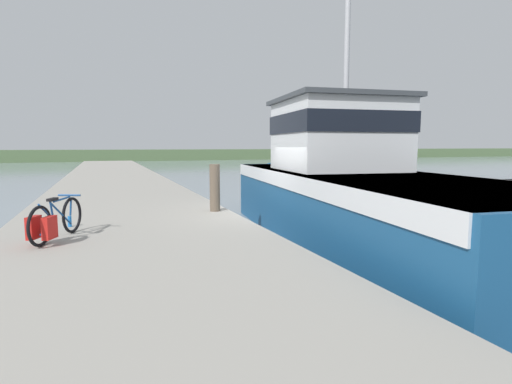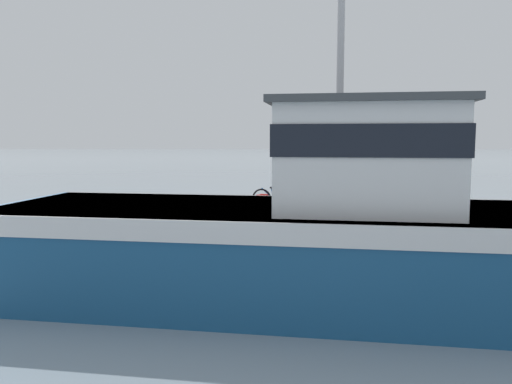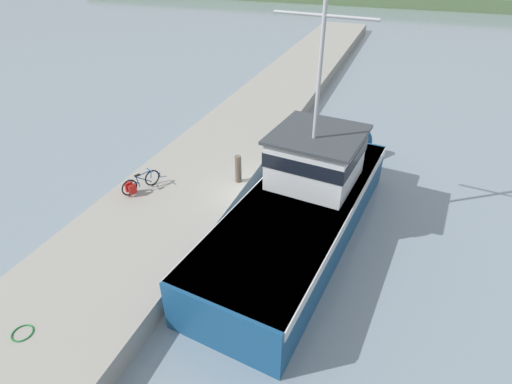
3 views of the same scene
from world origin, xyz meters
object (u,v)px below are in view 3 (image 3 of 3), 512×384
fishing_boat_main (306,200)px  mooring_post (238,169)px  bicycle_touring (138,184)px  water_bottle_on_curb (159,175)px

fishing_boat_main → mooring_post: 3.57m
bicycle_touring → water_bottle_on_curb: bicycle_touring is taller
mooring_post → fishing_boat_main: bearing=-20.9°
fishing_boat_main → bicycle_touring: (-6.98, -0.96, -0.24)m
mooring_post → bicycle_touring: bearing=-148.5°
water_bottle_on_curb → fishing_boat_main: bearing=-3.1°
mooring_post → water_bottle_on_curb: size_ratio=5.42×
bicycle_touring → mooring_post: (3.64, 2.23, 0.26)m
fishing_boat_main → mooring_post: fishing_boat_main is taller
fishing_boat_main → mooring_post: size_ratio=11.06×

